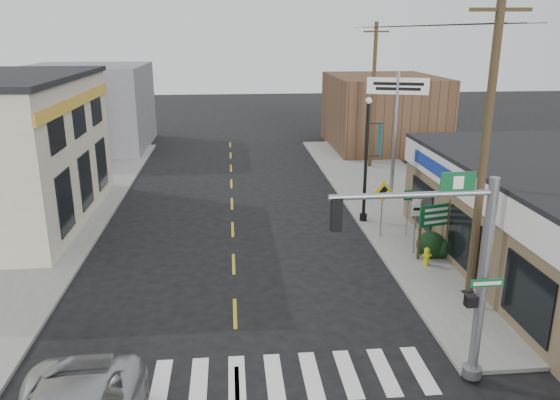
{
  "coord_description": "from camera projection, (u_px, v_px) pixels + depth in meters",
  "views": [
    {
      "loc": [
        -0.01,
        -12.08,
        8.86
      ],
      "look_at": [
        1.8,
        7.42,
        2.8
      ],
      "focal_mm": 35.0,
      "sensor_mm": 36.0,
      "label": 1
    }
  ],
  "objects": [
    {
      "name": "shrub_front",
      "position": [
        518.0,
        299.0,
        17.67
      ],
      "size": [
        1.2,
        1.2,
        0.9
      ],
      "primitive_type": "ellipsoid",
      "color": "#1E3E15",
      "rests_on": "sidewalk_right"
    },
    {
      "name": "utility_pole_near",
      "position": [
        484.0,
        155.0,
        16.67
      ],
      "size": [
        1.73,
        0.26,
        9.98
      ],
      "rotation": [
        0.0,
        0.0,
        -0.14
      ],
      "color": "#413322",
      "rests_on": "sidewalk_right"
    },
    {
      "name": "bldg_distant_left",
      "position": [
        88.0,
        107.0,
        42.63
      ],
      "size": [
        9.0,
        10.0,
        6.4
      ],
      "primitive_type": "cube",
      "color": "slate",
      "rests_on": "ground"
    },
    {
      "name": "center_line",
      "position": [
        234.0,
        264.0,
        21.72
      ],
      "size": [
        0.12,
        56.0,
        0.01
      ],
      "primitive_type": "cube",
      "color": "gold",
      "rests_on": "ground"
    },
    {
      "name": "bldg_distant_right",
      "position": [
        382.0,
        112.0,
        42.88
      ],
      "size": [
        8.0,
        10.0,
        5.6
      ],
      "primitive_type": "cube",
      "color": "brown",
      "rests_on": "ground"
    },
    {
      "name": "shrub_back",
      "position": [
        431.0,
        245.0,
        22.15
      ],
      "size": [
        1.14,
        1.14,
        0.86
      ],
      "primitive_type": "ellipsoid",
      "color": "black",
      "rests_on": "sidewalk_right"
    },
    {
      "name": "utility_pole_far",
      "position": [
        373.0,
        95.0,
        35.57
      ],
      "size": [
        1.62,
        0.24,
        9.34
      ],
      "rotation": [
        0.0,
        0.0,
        -0.09
      ],
      "color": "#403420",
      "rests_on": "sidewalk_right"
    },
    {
      "name": "sidewalk_left",
      "position": [
        41.0,
        227.0,
        25.66
      ],
      "size": [
        6.0,
        38.0,
        0.13
      ],
      "primitive_type": "cube",
      "color": "slate",
      "rests_on": "ground"
    },
    {
      "name": "bare_tree",
      "position": [
        540.0,
        203.0,
        16.98
      ],
      "size": [
        2.29,
        2.29,
        4.58
      ],
      "rotation": [
        0.0,
        0.0,
        -0.02
      ],
      "color": "black",
      "rests_on": "sidewalk_right"
    },
    {
      "name": "guide_sign",
      "position": [
        435.0,
        221.0,
        21.42
      ],
      "size": [
        1.41,
        0.13,
        2.47
      ],
      "rotation": [
        0.0,
        0.0,
        0.24
      ],
      "color": "#44341F",
      "rests_on": "sidewalk_right"
    },
    {
      "name": "dance_center_sign",
      "position": [
        397.0,
        104.0,
        28.56
      ],
      "size": [
        3.17,
        0.2,
        6.74
      ],
      "rotation": [
        0.0,
        0.0,
        -0.31
      ],
      "color": "gray",
      "rests_on": "sidewalk_right"
    },
    {
      "name": "sidewalk_right",
      "position": [
        413.0,
        215.0,
        27.25
      ],
      "size": [
        6.0,
        38.0,
        0.13
      ],
      "primitive_type": "cube",
      "color": "slate",
      "rests_on": "ground"
    },
    {
      "name": "crosswalk",
      "position": [
        237.0,
        380.0,
        14.49
      ],
      "size": [
        11.0,
        2.2,
        0.01
      ],
      "primitive_type": "cube",
      "color": "silver",
      "rests_on": "ground"
    },
    {
      "name": "traffic_signal_pole",
      "position": [
        459.0,
        261.0,
        13.4
      ],
      "size": [
        4.42,
        0.37,
        5.6
      ],
      "rotation": [
        0.0,
        0.0,
        0.02
      ],
      "color": "gray",
      "rests_on": "sidewalk_right"
    },
    {
      "name": "lamp_post",
      "position": [
        368.0,
        151.0,
        25.35
      ],
      "size": [
        0.76,
        0.6,
        5.89
      ],
      "rotation": [
        0.0,
        0.0,
        0.32
      ],
      "color": "black",
      "rests_on": "sidewalk_right"
    },
    {
      "name": "fire_hydrant",
      "position": [
        427.0,
        256.0,
        21.21
      ],
      "size": [
        0.23,
        0.23,
        0.72
      ],
      "rotation": [
        0.0,
        0.0,
        0.02
      ],
      "color": "#C8CA0F",
      "rests_on": "sidewalk_right"
    },
    {
      "name": "ped_crossing_sign",
      "position": [
        383.0,
        198.0,
        23.73
      ],
      "size": [
        1.02,
        0.07,
        2.61
      ],
      "rotation": [
        0.0,
        0.0,
        0.38
      ],
      "color": "gray",
      "rests_on": "sidewalk_right"
    },
    {
      "name": "ground",
      "position": [
        237.0,
        389.0,
        14.11
      ],
      "size": [
        140.0,
        140.0,
        0.0
      ],
      "primitive_type": "plane",
      "color": "black",
      "rests_on": "ground"
    }
  ]
}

